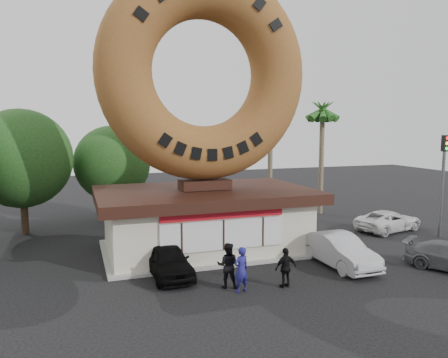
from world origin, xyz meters
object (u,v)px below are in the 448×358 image
Objects in this scene: person_right at (286,268)px; car_black at (168,260)px; traffic_signal at (443,173)px; person_left at (241,270)px; person_center at (228,265)px; giant_donut at (204,73)px; car_silver at (339,250)px; street_lamp at (141,155)px; donut_shop at (205,217)px; car_white at (389,221)px.

car_black is (-4.30, 2.95, -0.12)m from person_right.
traffic_signal is at bearing 2.25° from car_black.
person_center is (-0.35, 0.64, 0.02)m from person_left.
giant_donut is 11.05m from car_silver.
car_silver is at bearing -64.15° from street_lamp.
donut_shop is 5.96× the size of person_center.
street_lamp is (-1.86, 10.00, -4.80)m from giant_donut.
car_white is at bearing 1.61° from giant_donut.
giant_donut is at bearing -73.35° from person_center.
person_right is at bearing -75.84° from donut_shop.
street_lamp is 1.74× the size of car_white.
giant_donut reaches higher than car_black.
person_right is (3.45, -16.34, -3.65)m from street_lamp.
car_silver is at bearing -11.64° from car_black.
person_center is 14.19m from car_white.
traffic_signal is 15.21m from person_left.
traffic_signal is at bearing -156.64° from car_white.
car_white is (12.23, 0.34, -8.64)m from giant_donut.
street_lamp is 1.74× the size of car_silver.
car_black is (-0.85, -13.39, -3.77)m from street_lamp.
street_lamp reaches higher than car_black.
car_silver is at bearing 112.16° from car_white.
car_silver is at bearing -163.06° from traffic_signal.
car_silver reaches higher than car_white.
giant_donut is 2.64× the size of car_black.
giant_donut reaches higher than car_white.
person_right is 0.36× the size of car_white.
donut_shop is 6.06× the size of person_left.
donut_shop is 1.02× the size of giant_donut.
person_left is 0.98× the size of person_center.
car_black is 8.07m from car_silver.
giant_donut is 11.25m from street_lamp.
car_white is (6.98, 5.02, -0.12)m from car_silver.
car_silver is (5.57, 1.54, -0.16)m from person_left.
street_lamp is 16.01m from person_center.
traffic_signal reaches higher than car_white.
car_white is (12.90, 5.92, -0.30)m from person_center.
traffic_signal is (15.86, -12.01, -0.61)m from street_lamp.
street_lamp reaches higher than car_silver.
street_lamp reaches higher than donut_shop.
person_center is (-0.66, -5.56, -0.83)m from donut_shop.
street_lamp is 4.26× the size of person_center.
street_lamp is 1.93× the size of car_black.
car_white is at bearing 126.92° from traffic_signal.
person_left reaches higher than car_silver.
person_right is (2.26, -0.76, -0.11)m from person_center.
person_left is 0.44× the size of car_black.
car_silver reaches higher than car_black.
street_lamp is at bearing 83.90° from car_black.
car_silver is (5.25, -4.66, -1.01)m from donut_shop.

